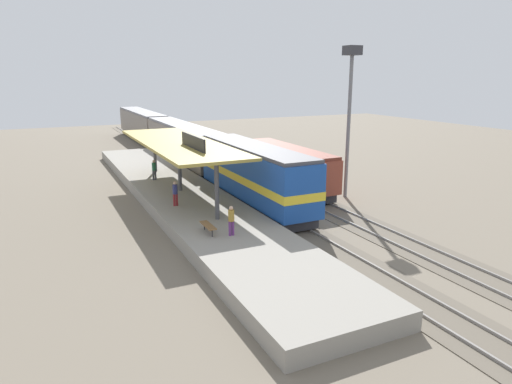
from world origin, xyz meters
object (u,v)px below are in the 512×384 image
Objects in this scene: person_walking at (231,219)px; passenger_carriage_rear at (142,125)px; freight_car at (287,167)px; person_waiting at (175,192)px; platform_bench at (208,226)px; light_mast at (350,91)px; locomotive at (254,175)px; passenger_carriage_front at (183,144)px; person_boarding at (154,169)px.

passenger_carriage_rear is at bearing 83.89° from person_walking.
freight_car is (4.60, -35.53, -0.34)m from passenger_carriage_rear.
platform_bench is at bearing -88.97° from person_waiting.
person_walking is (-12.75, -6.74, -6.54)m from light_mast.
locomotive is at bearing 47.63° from platform_bench.
light_mast is at bearing -67.41° from passenger_carriage_front.
freight_car is at bearing 48.37° from person_walking.
passenger_carriage_front is at bearing 60.77° from person_boarding.
locomotive reaches higher than person_waiting.
passenger_carriage_rear is at bearing 82.47° from platform_bench.
freight_car is at bearing 18.75° from person_waiting.
platform_bench is 0.99× the size of person_boarding.
light_mast is 6.84× the size of person_walking.
passenger_carriage_front reaches higher than freight_car.
light_mast is (3.20, -4.01, 6.43)m from freight_car.
person_walking is at bearing -152.15° from light_mast.
freight_car is 1.03× the size of light_mast.
person_walking and person_boarding have the same top height.
passenger_carriage_front reaches higher than person_waiting.
person_waiting is (-13.91, 0.37, -6.54)m from light_mast.
person_walking is at bearing -96.11° from passenger_carriage_rear.
person_walking is (-4.95, -25.48, -0.46)m from passenger_carriage_front.
freight_car is 11.31m from person_waiting.
light_mast is at bearing -5.45° from locomotive.
light_mast is 6.84× the size of person_boarding.
freight_car is (10.60, 9.84, 0.63)m from platform_bench.
passenger_carriage_front is at bearing 107.34° from freight_car.
locomotive reaches higher than person_boarding.
locomotive is at bearing -55.59° from person_boarding.
person_waiting is 7.21m from person_walking.
locomotive is 0.72× the size of passenger_carriage_rear.
passenger_carriage_front is 15.44m from freight_car.
passenger_carriage_rear is 11.70× the size of person_waiting.
freight_car is (4.60, 3.27, -0.44)m from locomotive.
passenger_carriage_front is (0.00, 18.00, -0.10)m from locomotive.
person_waiting is at bearing 99.25° from person_walking.
person_walking is (1.05, -0.91, 0.51)m from platform_bench.
light_mast is (7.80, -0.74, 5.99)m from locomotive.
person_waiting is (-6.11, -39.17, -0.46)m from passenger_carriage_rear.
locomotive is at bearing -90.00° from passenger_carriage_rear.
freight_car is 8.22m from light_mast.
locomotive is 8.99m from person_walking.
platform_bench is 0.15× the size of light_mast.
platform_bench is 25.32m from passenger_carriage_front.
person_waiting is at bearing -161.25° from freight_car.
platform_bench is at bearing -157.09° from light_mast.
person_walking is (-9.55, -10.75, -0.12)m from freight_car.
person_waiting and person_walking have the same top height.
platform_bench is at bearing -132.37° from locomotive.
passenger_carriage_rear is at bearing 90.00° from locomotive.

